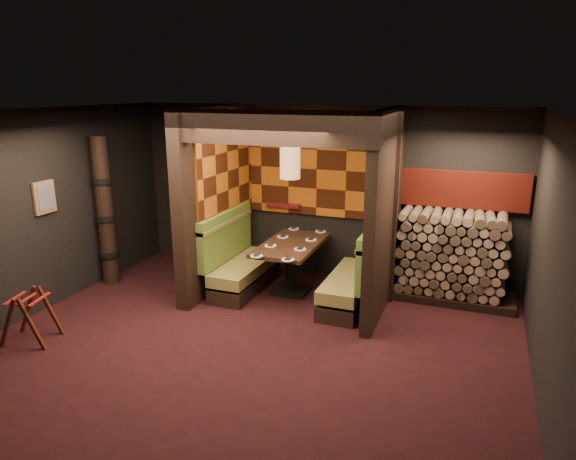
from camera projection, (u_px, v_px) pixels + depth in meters
The scene contains 23 objects.
floor at pixel (251, 344), 6.46m from camera, with size 6.50×5.50×0.02m, color black.
ceiling at pixel (246, 111), 5.69m from camera, with size 6.50×5.50×0.02m, color black.
wall_back at pixel (319, 192), 8.56m from camera, with size 6.50×0.02×2.85m, color black.
wall_front at pixel (81, 337), 3.59m from camera, with size 6.50×0.02×2.85m, color black.
wall_left at pixel (38, 212), 7.20m from camera, with size 0.02×5.50×2.85m, color black.
wall_right at pixel (555, 269), 4.95m from camera, with size 0.02×5.50×2.85m, color black.
partition_left at pixel (216, 199), 8.02m from camera, with size 0.20×2.20×2.85m, color black.
partition_right at pixel (385, 213), 7.16m from camera, with size 0.15×2.10×2.85m, color black.
header_beam at pixel (269, 128), 6.39m from camera, with size 2.85×0.18×0.44m, color black.
tapa_back_panel at pixel (317, 169), 8.42m from camera, with size 2.40×0.06×1.55m, color #B05511.
tapa_side_panel at pixel (227, 171), 8.03m from camera, with size 0.04×1.85×1.45m, color #B05511.
lacquer_shelf at pixel (283, 205), 8.73m from camera, with size 0.60×0.12×0.07m, color #5C1116.
booth_bench_left at pixel (240, 264), 8.17m from camera, with size 0.68×1.60×1.14m.
booth_bench_right at pixel (356, 279), 7.51m from camera, with size 0.68×1.60×1.14m.
dining_table at pixel (291, 258), 7.97m from camera, with size 0.83×1.52×0.80m.
place_settings at pixel (291, 242), 7.90m from camera, with size 0.67×1.74×0.03m.
pendant_lamp at pixel (290, 163), 7.53m from camera, with size 0.30×0.30×1.04m.
framed_picture at pixel (45, 197), 7.22m from camera, with size 0.05×0.36×0.46m.
luggage_rack at pixel (29, 315), 6.45m from camera, with size 0.73×0.59×0.70m.
totem_column at pixel (105, 213), 8.18m from camera, with size 0.31×0.31×2.40m.
firewood_stack at pixel (457, 257), 7.60m from camera, with size 1.73×0.70×1.36m.
mosaic_header at pixel (464, 190), 7.64m from camera, with size 1.83×0.10×0.56m, color maroon.
bay_front_post at pixel (395, 209), 7.36m from camera, with size 0.08×0.08×2.85m, color black.
Camera 1 is at (2.52, -5.28, 3.12)m, focal length 32.00 mm.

